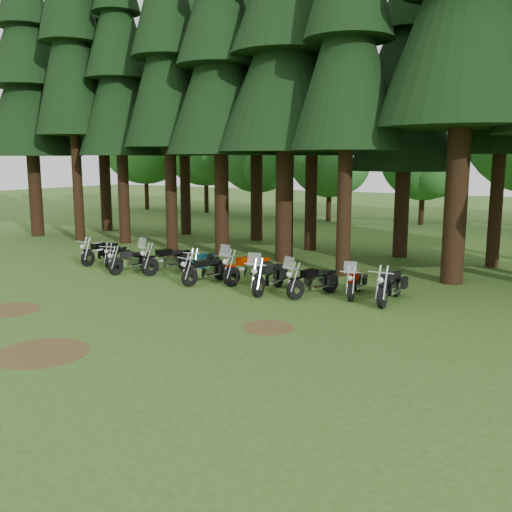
{
  "coord_description": "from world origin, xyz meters",
  "views": [
    {
      "loc": [
        11.89,
        -12.18,
        4.47
      ],
      "look_at": [
        1.35,
        5.0,
        1.0
      ],
      "focal_mm": 40.0,
      "sensor_mm": 36.0,
      "label": 1
    }
  ],
  "objects_px": {
    "motorcycle_2": "(131,262)",
    "motorcycle_5": "(206,271)",
    "motorcycle_1": "(117,256)",
    "motorcycle_0": "(101,253)",
    "motorcycle_3": "(168,260)",
    "motorcycle_4": "(204,264)",
    "motorcycle_6": "(248,269)",
    "motorcycle_7": "(269,277)",
    "motorcycle_8": "(313,282)",
    "motorcycle_10": "(390,287)",
    "motorcycle_9": "(355,283)"
  },
  "relations": [
    {
      "from": "motorcycle_8",
      "to": "motorcycle_10",
      "type": "bearing_deg",
      "value": 33.46
    },
    {
      "from": "motorcycle_5",
      "to": "motorcycle_10",
      "type": "height_order",
      "value": "motorcycle_10"
    },
    {
      "from": "motorcycle_5",
      "to": "motorcycle_2",
      "type": "bearing_deg",
      "value": -168.85
    },
    {
      "from": "motorcycle_2",
      "to": "motorcycle_5",
      "type": "height_order",
      "value": "motorcycle_5"
    },
    {
      "from": "motorcycle_0",
      "to": "motorcycle_8",
      "type": "xyz_separation_m",
      "value": [
        10.34,
        -0.59,
        0.01
      ]
    },
    {
      "from": "motorcycle_2",
      "to": "motorcycle_10",
      "type": "relative_size",
      "value": 0.86
    },
    {
      "from": "motorcycle_7",
      "to": "motorcycle_8",
      "type": "relative_size",
      "value": 1.09
    },
    {
      "from": "motorcycle_7",
      "to": "motorcycle_8",
      "type": "distance_m",
      "value": 1.56
    },
    {
      "from": "motorcycle_4",
      "to": "motorcycle_7",
      "type": "height_order",
      "value": "motorcycle_7"
    },
    {
      "from": "motorcycle_1",
      "to": "motorcycle_10",
      "type": "relative_size",
      "value": 0.79
    },
    {
      "from": "motorcycle_0",
      "to": "motorcycle_2",
      "type": "relative_size",
      "value": 1.09
    },
    {
      "from": "motorcycle_2",
      "to": "motorcycle_9",
      "type": "height_order",
      "value": "motorcycle_9"
    },
    {
      "from": "motorcycle_6",
      "to": "motorcycle_8",
      "type": "distance_m",
      "value": 2.96
    },
    {
      "from": "motorcycle_2",
      "to": "motorcycle_5",
      "type": "xyz_separation_m",
      "value": [
        3.71,
        -0.06,
        0.02
      ]
    },
    {
      "from": "motorcycle_7",
      "to": "motorcycle_1",
      "type": "bearing_deg",
      "value": 168.17
    },
    {
      "from": "motorcycle_3",
      "to": "motorcycle_4",
      "type": "bearing_deg",
      "value": 34.34
    },
    {
      "from": "motorcycle_3",
      "to": "motorcycle_1",
      "type": "bearing_deg",
      "value": -165.12
    },
    {
      "from": "motorcycle_1",
      "to": "motorcycle_8",
      "type": "bearing_deg",
      "value": -23.2
    },
    {
      "from": "motorcycle_7",
      "to": "motorcycle_0",
      "type": "bearing_deg",
      "value": 168.47
    },
    {
      "from": "motorcycle_5",
      "to": "motorcycle_6",
      "type": "relative_size",
      "value": 0.89
    },
    {
      "from": "motorcycle_0",
      "to": "motorcycle_2",
      "type": "distance_m",
      "value": 2.57
    },
    {
      "from": "motorcycle_1",
      "to": "motorcycle_5",
      "type": "height_order",
      "value": "motorcycle_5"
    },
    {
      "from": "motorcycle_9",
      "to": "motorcycle_10",
      "type": "bearing_deg",
      "value": -19.54
    },
    {
      "from": "motorcycle_4",
      "to": "motorcycle_5",
      "type": "height_order",
      "value": "motorcycle_5"
    },
    {
      "from": "motorcycle_0",
      "to": "motorcycle_5",
      "type": "xyz_separation_m",
      "value": [
        6.16,
        -0.82,
        -0.02
      ]
    },
    {
      "from": "motorcycle_1",
      "to": "motorcycle_6",
      "type": "xyz_separation_m",
      "value": [
        6.49,
        0.08,
        0.1
      ]
    },
    {
      "from": "motorcycle_9",
      "to": "motorcycle_10",
      "type": "distance_m",
      "value": 1.25
    },
    {
      "from": "motorcycle_1",
      "to": "motorcycle_0",
      "type": "bearing_deg",
      "value": 157.18
    },
    {
      "from": "motorcycle_3",
      "to": "motorcycle_8",
      "type": "relative_size",
      "value": 1.08
    },
    {
      "from": "motorcycle_6",
      "to": "motorcycle_3",
      "type": "bearing_deg",
      "value": -162.98
    },
    {
      "from": "motorcycle_4",
      "to": "motorcycle_7",
      "type": "bearing_deg",
      "value": -27.51
    },
    {
      "from": "motorcycle_7",
      "to": "motorcycle_8",
      "type": "bearing_deg",
      "value": 2.49
    },
    {
      "from": "motorcycle_5",
      "to": "motorcycle_8",
      "type": "distance_m",
      "value": 4.18
    },
    {
      "from": "motorcycle_1",
      "to": "motorcycle_2",
      "type": "relative_size",
      "value": 0.92
    },
    {
      "from": "motorcycle_3",
      "to": "motorcycle_8",
      "type": "bearing_deg",
      "value": 12.53
    },
    {
      "from": "motorcycle_1",
      "to": "motorcycle_3",
      "type": "relative_size",
      "value": 0.8
    },
    {
      "from": "motorcycle_5",
      "to": "motorcycle_8",
      "type": "height_order",
      "value": "motorcycle_8"
    },
    {
      "from": "motorcycle_5",
      "to": "motorcycle_10",
      "type": "xyz_separation_m",
      "value": [
        6.58,
        0.79,
        0.05
      ]
    },
    {
      "from": "motorcycle_0",
      "to": "motorcycle_5",
      "type": "height_order",
      "value": "motorcycle_0"
    },
    {
      "from": "motorcycle_6",
      "to": "motorcycle_7",
      "type": "relative_size",
      "value": 1.0
    },
    {
      "from": "motorcycle_5",
      "to": "motorcycle_9",
      "type": "height_order",
      "value": "motorcycle_9"
    },
    {
      "from": "motorcycle_0",
      "to": "motorcycle_5",
      "type": "bearing_deg",
      "value": -10.05
    },
    {
      "from": "motorcycle_0",
      "to": "motorcycle_2",
      "type": "xyz_separation_m",
      "value": [
        2.45,
        -0.77,
        -0.04
      ]
    },
    {
      "from": "motorcycle_1",
      "to": "motorcycle_9",
      "type": "xyz_separation_m",
      "value": [
        10.54,
        0.17,
        0.03
      ]
    },
    {
      "from": "motorcycle_6",
      "to": "motorcycle_9",
      "type": "height_order",
      "value": "motorcycle_6"
    },
    {
      "from": "motorcycle_8",
      "to": "motorcycle_3",
      "type": "bearing_deg",
      "value": -163.79
    },
    {
      "from": "motorcycle_3",
      "to": "motorcycle_4",
      "type": "relative_size",
      "value": 1.14
    },
    {
      "from": "motorcycle_3",
      "to": "motorcycle_8",
      "type": "xyz_separation_m",
      "value": [
        6.53,
        -0.46,
        -0.03
      ]
    },
    {
      "from": "motorcycle_0",
      "to": "motorcycle_9",
      "type": "relative_size",
      "value": 1.07
    },
    {
      "from": "motorcycle_0",
      "to": "motorcycle_7",
      "type": "height_order",
      "value": "motorcycle_7"
    }
  ]
}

